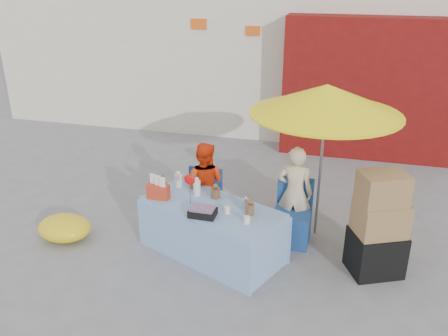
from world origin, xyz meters
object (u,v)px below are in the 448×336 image
(market_table, at_px, (212,229))
(umbrella, at_px, (326,100))
(vendor_beige, at_px, (295,193))
(chair_left, at_px, (202,213))
(box_stack, at_px, (378,228))
(vendor_orange, at_px, (204,185))
(chair_right, at_px, (292,224))

(market_table, height_order, umbrella, umbrella)
(vendor_beige, bearing_deg, market_table, 36.77)
(chair_left, relative_size, box_stack, 0.65)
(vendor_orange, height_order, umbrella, umbrella)
(market_table, relative_size, vendor_beige, 1.53)
(chair_right, relative_size, vendor_beige, 0.65)
(chair_left, xyz_separation_m, umbrella, (1.55, 0.28, 1.64))
(vendor_beige, xyz_separation_m, umbrella, (0.30, 0.15, 1.24))
(chair_right, xyz_separation_m, umbrella, (0.30, 0.28, 1.64))
(vendor_beige, relative_size, box_stack, 1.00)
(market_table, xyz_separation_m, vendor_orange, (-0.30, 0.68, 0.26))
(chair_right, bearing_deg, umbrella, 44.45)
(umbrella, height_order, box_stack, umbrella)
(vendor_beige, bearing_deg, chair_left, 7.10)
(market_table, xyz_separation_m, chair_left, (-0.30, 0.55, -0.10))
(umbrella, bearing_deg, vendor_orange, -174.47)
(market_table, bearing_deg, vendor_orange, 137.63)
(chair_right, bearing_deg, vendor_orange, 174.84)
(vendor_orange, xyz_separation_m, box_stack, (2.30, -0.57, -0.02))
(vendor_orange, bearing_deg, chair_left, 91.08)
(chair_right, bearing_deg, box_stack, -21.46)
(chair_left, distance_m, umbrella, 2.27)
(chair_left, height_order, box_stack, box_stack)
(market_table, height_order, vendor_beige, vendor_beige)
(vendor_beige, bearing_deg, vendor_orange, 0.97)
(chair_left, bearing_deg, box_stack, -9.71)
(vendor_orange, bearing_deg, box_stack, 167.10)
(umbrella, relative_size, box_stack, 1.61)
(vendor_orange, relative_size, box_stack, 0.95)
(chair_left, distance_m, box_stack, 2.37)
(market_table, relative_size, umbrella, 0.95)
(market_table, relative_size, chair_right, 2.34)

